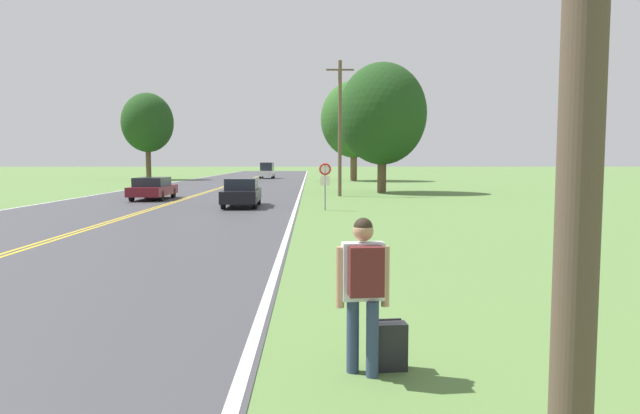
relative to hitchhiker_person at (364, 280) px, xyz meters
The scene contains 10 objects.
hitchhiker_person is the anchor object (origin of this frame).
suitcase 0.88m from the hitchhiker_person, 29.95° to the left, with size 0.42×0.24×0.60m.
traffic_sign 20.79m from the hitchhiker_person, 89.72° to the left, with size 0.60×0.10×2.25m.
utility_pole_midground 31.65m from the hitchhiker_person, 87.57° to the left, with size 1.80×0.24×8.84m.
tree_left_verge 66.96m from the hitchhiker_person, 107.72° to the left, with size 6.19×6.19×10.45m.
tree_mid_treeline 59.86m from the hitchhiker_person, 85.80° to the left, with size 7.59×7.59×11.38m.
tree_right_cluster 36.17m from the hitchhiker_person, 82.58° to the left, with size 6.42×6.42×9.43m.
car_black_sedan_approaching 23.35m from the hitchhiker_person, 100.13° to the left, with size 1.86×4.59×1.46m.
car_maroon_sedan_mid_near 30.13m from the hitchhiker_person, 109.63° to the left, with size 1.96×4.91×1.34m.
car_white_van_mid_far 67.84m from the hitchhiker_person, 95.25° to the left, with size 1.83×4.12×2.06m.
Camera 1 is at (7.73, -3.43, 2.39)m, focal length 32.00 mm.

